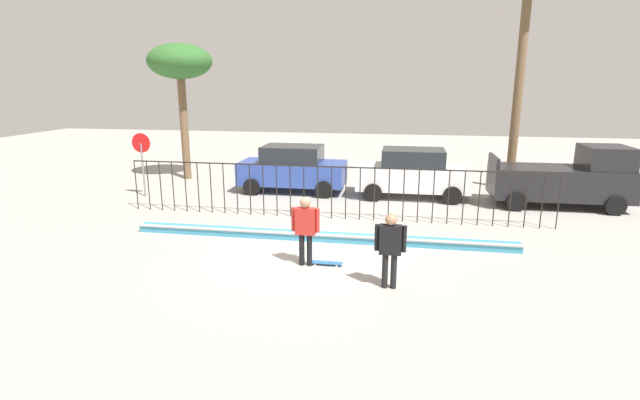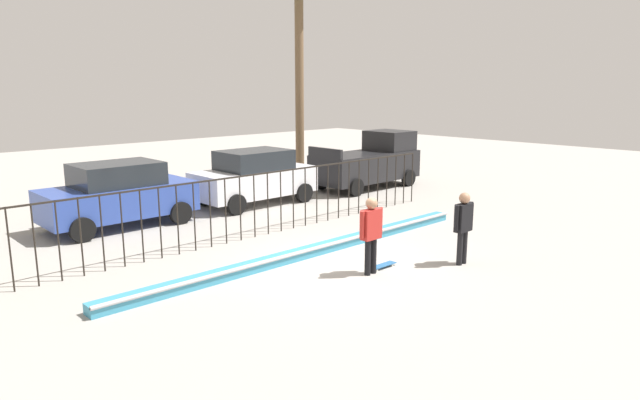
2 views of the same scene
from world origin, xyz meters
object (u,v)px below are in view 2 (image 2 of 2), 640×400
at_px(skateboard, 382,266).
at_px(parked_car_blue, 118,194).
at_px(skateboarder, 371,229).
at_px(parked_car_white, 254,177).
at_px(pickup_truck, 370,162).
at_px(camera_operator, 463,222).

bearing_deg(skateboard, parked_car_blue, 104.30).
relative_size(skateboarder, parked_car_white, 0.40).
xyz_separation_m(skateboarder, parked_car_white, (2.66, 7.77, -0.07)).
bearing_deg(pickup_truck, parked_car_blue, 171.19).
bearing_deg(parked_car_blue, parked_car_white, -5.54).
distance_m(skateboarder, skateboard, 1.11).
xyz_separation_m(skateboard, parked_car_white, (2.16, 7.69, 0.91)).
bearing_deg(skateboarder, camera_operator, -5.89).
bearing_deg(skateboard, skateboarder, -174.87).
bearing_deg(parked_car_white, parked_car_blue, 178.43).
xyz_separation_m(parked_car_white, pickup_truck, (5.42, -0.55, 0.06)).
distance_m(parked_car_blue, pickup_truck, 10.28).
bearing_deg(pickup_truck, skateboard, -141.54).
distance_m(skateboarder, parked_car_blue, 8.23).
bearing_deg(pickup_truck, parked_car_white, 169.36).
bearing_deg(parked_car_white, skateboarder, -108.56).
relative_size(skateboard, parked_car_blue, 0.19).
distance_m(skateboarder, pickup_truck, 10.84).
xyz_separation_m(skateboard, camera_operator, (1.57, -1.08, 0.96)).
bearing_deg(skateboarder, parked_car_blue, 124.99).
bearing_deg(parked_car_white, skateboard, -105.32).
height_order(skateboard, parked_car_blue, parked_car_blue).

